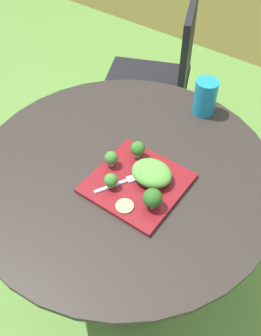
# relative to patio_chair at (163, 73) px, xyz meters

# --- Properties ---
(ground_plane) EXTENTS (12.00, 12.00, 0.00)m
(ground_plane) POSITION_rel_patio_chair_xyz_m (0.36, -0.82, -0.53)
(ground_plane) COLOR #568438
(patio_table) EXTENTS (0.98, 0.98, 0.75)m
(patio_table) POSITION_rel_patio_chair_xyz_m (0.36, -0.82, -0.02)
(patio_table) COLOR #28231E
(patio_table) RESTS_ON ground_plane
(patio_chair) EXTENTS (0.58, 0.58, 0.90)m
(patio_chair) POSITION_rel_patio_chair_xyz_m (0.00, 0.00, 0.00)
(patio_chair) COLOR black
(patio_chair) RESTS_ON ground_plane
(salad_plate) EXTENTS (0.28, 0.28, 0.01)m
(salad_plate) POSITION_rel_patio_chair_xyz_m (0.43, -0.85, 0.23)
(salad_plate) COLOR maroon
(salad_plate) RESTS_ON patio_table
(drinking_glass) EXTENTS (0.08, 0.08, 0.13)m
(drinking_glass) POSITION_rel_patio_chair_xyz_m (0.42, -0.41, 0.28)
(drinking_glass) COLOR teal
(drinking_glass) RESTS_ON patio_table
(fork) EXTENTS (0.09, 0.14, 0.00)m
(fork) POSITION_rel_patio_chair_xyz_m (0.39, -0.88, 0.24)
(fork) COLOR silver
(fork) RESTS_ON salad_plate
(lettuce_mound) EXTENTS (0.13, 0.11, 0.05)m
(lettuce_mound) POSITION_rel_patio_chair_xyz_m (0.46, -0.81, 0.26)
(lettuce_mound) COLOR #519338
(lettuce_mound) RESTS_ON salad_plate
(broccoli_floret_0) EXTENTS (0.05, 0.05, 0.06)m
(broccoli_floret_0) POSITION_rel_patio_chair_xyz_m (0.37, -0.76, 0.27)
(broccoli_floret_0) COLOR #99B770
(broccoli_floret_0) RESTS_ON salad_plate
(broccoli_floret_1) EXTENTS (0.04, 0.04, 0.05)m
(broccoli_floret_1) POSITION_rel_patio_chair_xyz_m (0.38, -0.91, 0.26)
(broccoli_floret_1) COLOR #99B770
(broccoli_floret_1) RESTS_ON salad_plate
(broccoli_floret_2) EXTENTS (0.04, 0.04, 0.05)m
(broccoli_floret_2) POSITION_rel_patio_chair_xyz_m (0.32, -0.84, 0.27)
(broccoli_floret_2) COLOR #99B770
(broccoli_floret_2) RESTS_ON salad_plate
(broccoli_floret_3) EXTENTS (0.06, 0.06, 0.07)m
(broccoli_floret_3) POSITION_rel_patio_chair_xyz_m (0.52, -0.90, 0.27)
(broccoli_floret_3) COLOR #99B770
(broccoli_floret_3) RESTS_ON salad_plate
(cucumber_slice_0) EXTENTS (0.05, 0.05, 0.01)m
(cucumber_slice_0) POSITION_rel_patio_chair_xyz_m (0.45, -0.95, 0.24)
(cucumber_slice_0) COLOR #8EB766
(cucumber_slice_0) RESTS_ON salad_plate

